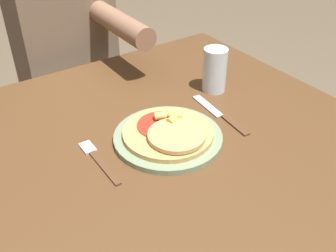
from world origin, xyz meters
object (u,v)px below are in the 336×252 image
Objects in this scene: knife at (221,115)px; person_diner at (68,56)px; pizza at (169,132)px; drinking_glass at (215,70)px; plate at (168,137)px; fork at (97,159)px; dining_table at (146,173)px.

person_diner reaches higher than knife.
drinking_glass reaches higher than pizza.
plate is 0.22× the size of person_diner.
person_diner is (0.19, 0.65, -0.04)m from fork.
drinking_glass reaches higher than dining_table.
plate is 1.49× the size of fork.
fork is 0.79× the size of knife.
dining_table is 0.36m from drinking_glass.
plate is 0.18m from fork.
fork is 0.44m from drinking_glass.
person_diner reaches higher than plate.
person_diner is (-0.16, 0.67, -0.04)m from knife.
dining_table is 4.23× the size of plate.
fork is at bearing -179.54° from dining_table.
plate is at bearing -91.42° from person_diner.
drinking_glass reaches higher than plate.
fork is 0.15× the size of person_diner.
pizza is at bearing -77.75° from plate.
dining_table is 0.14m from pizza.
person_diner is at bearing 112.93° from drinking_glass.
fork is at bearing -106.38° from person_diner.
knife is (0.17, 0.01, -0.00)m from plate.
knife is 0.15m from drinking_glass.
pizza is 0.17m from knife.
pizza is (0.00, -0.00, 0.02)m from plate.
person_diner reaches higher than dining_table.
drinking_glass is at bearing 28.29° from pizza.
person_diner reaches higher than drinking_glass.
pizza is (0.05, -0.03, 0.13)m from dining_table.
person_diner is at bearing 88.58° from plate.
drinking_glass is (0.07, 0.12, 0.06)m from knife.
person_diner is at bearing 84.16° from dining_table.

